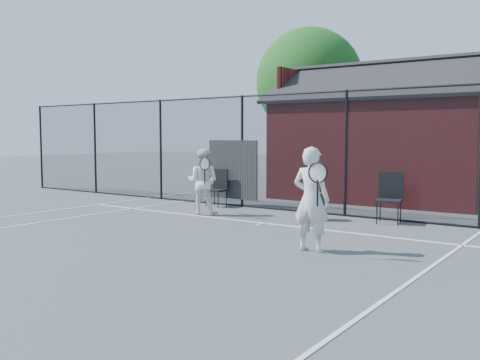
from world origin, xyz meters
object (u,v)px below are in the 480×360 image
Objects in this scene: clubhouse at (385,146)px; chair_left at (216,189)px; player_back at (203,182)px; waste_bin at (315,206)px; chair_right at (389,198)px; player_front at (311,199)px.

clubhouse reaches higher than chair_left.
player_back is 2.81m from waste_bin.
waste_bin is (-1.55, -0.50, -0.24)m from chair_right.
player_front is at bearing -28.26° from player_back.
waste_bin is at bearing -88.04° from clubhouse.
chair_left is 1.59× the size of waste_bin.
clubhouse is 6.27m from player_back.
player_front is 1.57× the size of chair_right.
player_back is 4.40m from chair_right.
chair_right is (0.07, 3.53, -0.32)m from player_front.
player_back is at bearing 151.74° from player_front.
player_front is 2.80× the size of waste_bin.
player_back is 1.47m from chair_left.
chair_right is at bearing 17.34° from player_back.
chair_right is (1.72, -4.40, -1.05)m from clubhouse.
clubhouse is at bearing 101.76° from player_front.
clubhouse is at bearing 91.96° from waste_bin.
clubhouse is 4.04× the size of player_back.
chair_left is 3.29m from waste_bin.
player_back is at bearing -113.44° from clubhouse.
player_front is 3.54m from chair_right.
chair_left is at bearing 168.49° from chair_right.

